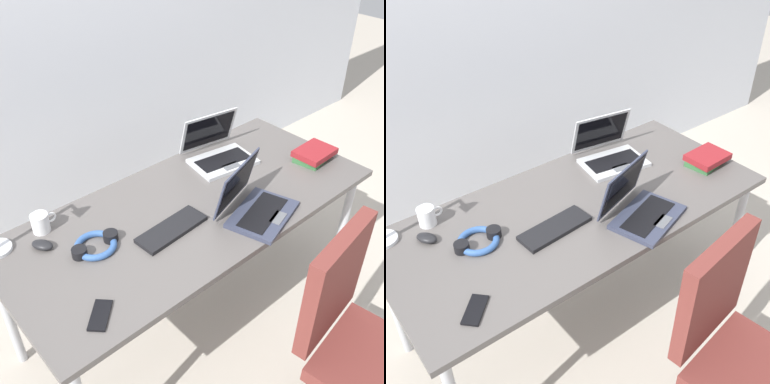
{
  "view_description": "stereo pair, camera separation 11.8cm",
  "coord_description": "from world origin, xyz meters",
  "views": [
    {
      "loc": [
        -1.14,
        -1.28,
        2.07
      ],
      "look_at": [
        0.0,
        0.0,
        0.82
      ],
      "focal_mm": 43.65,
      "sensor_mm": 36.0,
      "label": 1
    },
    {
      "loc": [
        -1.05,
        -1.36,
        2.07
      ],
      "look_at": [
        0.0,
        0.0,
        0.82
      ],
      "focal_mm": 43.65,
      "sensor_mm": 36.0,
      "label": 2
    }
  ],
  "objects": [
    {
      "name": "book_stack",
      "position": [
        0.76,
        -0.13,
        0.77
      ],
      "size": [
        0.22,
        0.18,
        0.06
      ],
      "color": "#336638",
      "rests_on": "desk"
    },
    {
      "name": "coffee_mug",
      "position": [
        -0.6,
        0.3,
        0.78
      ],
      "size": [
        0.11,
        0.08,
        0.09
      ],
      "color": "white",
      "rests_on": "desk"
    },
    {
      "name": "laptop_front_left",
      "position": [
        0.38,
        0.21,
        0.79
      ],
      "size": [
        0.37,
        0.34,
        0.24
      ],
      "color": "#B7BABC",
      "rests_on": "desk"
    },
    {
      "name": "computer_mouse",
      "position": [
        -0.65,
        0.2,
        0.76
      ],
      "size": [
        0.1,
        0.11,
        0.03
      ],
      "primitive_type": "ellipsoid",
      "rotation": [
        0.0,
        0.0,
        0.53
      ],
      "color": "black",
      "rests_on": "desk"
    },
    {
      "name": "office_chair",
      "position": [
        0.12,
        -0.89,
        0.4
      ],
      "size": [
        0.52,
        0.57,
        0.97
      ],
      "color": "black",
      "rests_on": "ground_plane"
    },
    {
      "name": "ground_plane",
      "position": [
        0.0,
        0.0,
        0.0
      ],
      "size": [
        12.0,
        12.0,
        0.0
      ],
      "primitive_type": "plane",
      "color": "#B7AD9E"
    },
    {
      "name": "headphones",
      "position": [
        -0.49,
        0.05,
        0.76
      ],
      "size": [
        0.21,
        0.18,
        0.04
      ],
      "color": "#335999",
      "rests_on": "desk"
    },
    {
      "name": "cell_phone",
      "position": [
        -0.67,
        -0.26,
        0.74
      ],
      "size": [
        0.14,
        0.14,
        0.01
      ],
      "primitive_type": "cube",
      "rotation": [
        0.0,
        0.0,
        -0.79
      ],
      "color": "black",
      "rests_on": "desk"
    },
    {
      "name": "wall_back",
      "position": [
        -0.0,
        1.1,
        1.3
      ],
      "size": [
        6.0,
        0.13,
        2.6
      ],
      "color": "silver",
      "rests_on": "ground_plane"
    },
    {
      "name": "desk",
      "position": [
        0.0,
        0.0,
        0.68
      ],
      "size": [
        1.8,
        0.8,
        0.74
      ],
      "color": "#595451",
      "rests_on": "ground_plane"
    },
    {
      "name": "external_keyboard",
      "position": [
        -0.18,
        -0.07,
        0.75
      ],
      "size": [
        0.34,
        0.14,
        0.02
      ],
      "primitive_type": "cube",
      "rotation": [
        0.0,
        0.0,
        0.07
      ],
      "color": "black",
      "rests_on": "desk"
    },
    {
      "name": "laptop_by_keyboard",
      "position": [
        0.18,
        -0.23,
        0.79
      ],
      "size": [
        0.4,
        0.36,
        0.24
      ],
      "color": "#33384C",
      "rests_on": "desk"
    }
  ]
}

